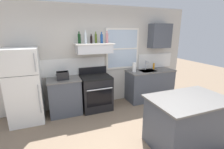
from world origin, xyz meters
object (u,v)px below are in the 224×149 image
Objects in this scene: paper_towel_roll at (134,67)px; refrigerator at (25,86)px; stove_range at (96,92)px; dish_soap_bottle at (154,66)px; bottle_balsamic_dark at (91,39)px; bottle_clear_tall at (86,38)px; kitchen_island at (187,121)px; toaster at (63,76)px; bottle_blue_liqueur at (102,38)px; bottle_olive_oil_square at (96,38)px; bottle_rose_pink at (107,38)px; bottle_dark_green_wine at (79,38)px.

refrigerator is at bearing -178.77° from paper_towel_roll.
stove_range is at bearing -178.13° from paper_towel_roll.
refrigerator reaches higher than dish_soap_bottle.
bottle_balsamic_dark reaches higher than dish_soap_bottle.
kitchen_island is (1.36, -2.02, -1.42)m from bottle_clear_tall.
toaster is 2.83m from kitchen_island.
bottle_blue_liqueur is 0.20× the size of kitchen_island.
bottle_olive_oil_square is 1.36m from paper_towel_roll.
toaster reaches higher than dish_soap_bottle.
bottle_blue_liqueur reaches higher than kitchen_island.
refrigerator is 1.87m from bottle_balsamic_dark.
bottle_rose_pink reaches higher than bottle_balsamic_dark.
toaster is at bearing -176.90° from dish_soap_bottle.
bottle_clear_tall is at bearing 179.16° from paper_towel_roll.
dish_soap_bottle is at bearing 70.78° from kitchen_island.
bottle_olive_oil_square reaches higher than bottle_balsamic_dark.
bottle_rose_pink is 1.77m from dish_soap_bottle.
bottle_dark_green_wine is at bearing 179.75° from dish_soap_bottle.
paper_towel_roll reaches higher than dish_soap_bottle.
paper_towel_roll is at bearing -4.20° from bottle_dark_green_wine.
bottle_rose_pink is (0.41, -0.00, 0.03)m from bottle_balsamic_dark.
bottle_olive_oil_square is at bearing 165.64° from bottle_rose_pink.
bottle_olive_oil_square is at bearing 4.88° from refrigerator.
paper_towel_roll is 0.74m from dish_soap_bottle.
bottle_blue_liqueur is at bearing 115.27° from kitchen_island.
bottle_balsamic_dark is at bearing 178.95° from bottle_blue_liqueur.
bottle_olive_oil_square is 0.28m from bottle_rose_pink.
dish_soap_bottle is at bearing 2.19° from bottle_clear_tall.
bottle_dark_green_wine is at bearing 18.34° from toaster.
kitchen_island is (-0.73, -2.10, -0.54)m from dish_soap_bottle.
dish_soap_bottle is (3.53, 0.16, 0.15)m from refrigerator.
paper_towel_roll is (0.81, -0.02, -0.83)m from bottle_rose_pink.
bottle_dark_green_wine reaches higher than kitchen_island.
refrigerator is 9.41× the size of dish_soap_bottle.
refrigerator is 1.66m from bottle_dark_green_wine.
bottle_olive_oil_square reaches higher than paper_towel_roll.
refrigerator is 3.54m from dish_soap_bottle.
paper_towel_roll is at bearing -0.84° from bottle_clear_tall.
dish_soap_bottle is at bearing 3.10° from toaster.
bottle_olive_oil_square is at bearing 175.44° from paper_towel_roll.
bottle_clear_tall is 0.14m from bottle_balsamic_dark.
kitchen_island is at bearing -90.00° from paper_towel_roll.
bottle_blue_liqueur reaches higher than paper_towel_roll.
stove_range is 3.97× the size of bottle_blue_liqueur.
bottle_dark_green_wine is (-0.35, 0.15, 1.40)m from stove_range.
bottle_dark_green_wine is (0.47, 0.16, 0.86)m from toaster.
refrigerator is 2.24m from bottle_rose_pink.
bottle_balsamic_dark is (0.75, 0.07, 0.83)m from toaster.
bottle_balsamic_dark is 0.76× the size of bottle_rose_pink.
paper_towel_roll is 0.19× the size of kitchen_island.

